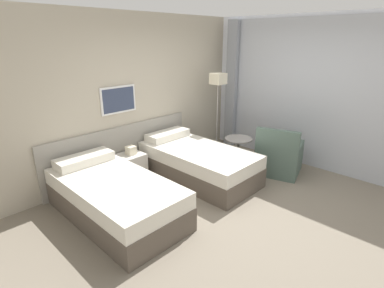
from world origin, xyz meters
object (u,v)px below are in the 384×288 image
Objects in this scene: bed_near_window at (198,163)px; armchair at (279,158)px; nightstand at (132,166)px; bed_near_door at (115,197)px; side_table at (238,147)px; floor_lamp at (218,86)px.

bed_near_window is 1.46m from armchair.
bed_near_window is 1.11m from nightstand.
bed_near_window is 3.36× the size of nightstand.
armchair is (1.97, -1.65, 0.03)m from nightstand.
armchair is (1.16, -0.89, -0.01)m from bed_near_window.
bed_near_door is 2.19× the size of armchair.
armchair is (2.79, -0.89, -0.01)m from bed_near_door.
nightstand is (0.82, 0.76, -0.04)m from bed_near_door.
nightstand is 1.08× the size of side_table.
armchair is at bearing -39.89° from nightstand.
bed_near_window is at bearing -42.95° from nightstand.
side_table is (-0.29, -0.76, -1.00)m from floor_lamp.
bed_near_door is 3.06m from floor_lamp.
bed_near_door is 3.36× the size of nightstand.
bed_near_window is 0.91m from side_table.
floor_lamp is 1.83m from armchair.
bed_near_window is 1.22× the size of floor_lamp.
armchair is at bearing -37.55° from bed_near_window.
floor_lamp is 1.79× the size of armchair.
armchair reaches higher than nightstand.
floor_lamp is 2.96× the size of side_table.
bed_near_window reaches higher than nightstand.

